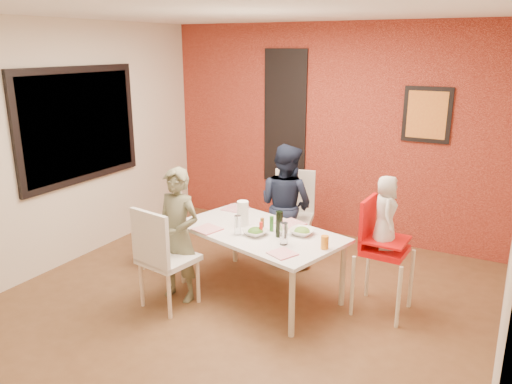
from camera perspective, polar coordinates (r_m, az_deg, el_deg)
The scene contains 34 objects.
ground at distance 5.00m, azimuth -1.68°, elevation -12.50°, with size 4.50×4.50×0.00m, color brown.
ceiling at distance 4.38m, azimuth -1.99°, elevation 20.12°, with size 4.50×4.50×0.02m, color white.
wall_back at distance 6.51m, azimuth 8.29°, elevation 6.82°, with size 4.50×0.02×2.70m, color beige.
wall_front at distance 2.89m, azimuth -25.10°, elevation -6.87°, with size 4.50×0.02×2.70m, color beige.
wall_left at distance 5.94m, azimuth -20.99°, elevation 4.99°, with size 0.02×4.50×2.70m, color beige.
brick_accent_wall at distance 6.49m, azimuth 8.23°, elevation 6.79°, with size 4.50×0.02×2.70m, color maroon.
picture_window_frame at distance 6.02m, azimuth -19.56°, elevation 7.20°, with size 0.05×1.70×1.30m, color black.
picture_window_pane at distance 6.01m, azimuth -19.46°, elevation 7.20°, with size 0.02×1.55×1.15m, color black.
glassblock_strip at distance 6.68m, azimuth 3.36°, elevation 8.51°, with size 0.55×0.03×1.70m, color silver.
glassblock_surround at distance 6.68m, azimuth 3.34°, elevation 8.50°, with size 0.60×0.03×1.76m, color black.
art_print_frame at distance 6.12m, azimuth 18.96°, elevation 8.35°, with size 0.54×0.03×0.64m, color black.
art_print_canvas at distance 6.10m, azimuth 18.93°, elevation 8.33°, with size 0.44×0.01×0.54m, color orange.
dining_table at distance 4.91m, azimuth 0.37°, elevation -5.07°, with size 1.80×1.29×0.68m.
chair_near at distance 4.74m, azimuth -10.78°, elevation -6.94°, with size 0.53×0.53×1.00m.
chair_far at distance 5.87m, azimuth 4.24°, elevation -1.98°, with size 0.57×0.57×1.02m.
chair_left at distance 5.68m, azimuth -10.14°, elevation -3.77°, with size 0.50×0.50×0.86m.
high_chair at distance 4.73m, azimuth 13.95°, elevation -5.92°, with size 0.48×0.48×1.09m.
child_near at distance 4.88m, azimuth -8.89°, elevation -4.89°, with size 0.48×0.32×1.32m, color #5C5C42.
child_far at distance 5.61m, azimuth 3.43°, elevation -1.50°, with size 0.68×0.53×1.39m, color black.
toddler at distance 4.61m, azimuth 14.59°, elevation -2.26°, with size 0.33×0.21×0.67m, color beige.
plate_near_left at distance 4.93m, azimuth -5.59°, elevation -4.24°, with size 0.24×0.24×0.01m, color white.
plate_far_mid at distance 5.07m, azimuth 4.00°, elevation -3.62°, with size 0.24×0.24×0.01m, color silver.
plate_near_right at distance 4.36m, azimuth 3.04°, elevation -7.04°, with size 0.21×0.21×0.01m, color white.
plate_far_left at distance 5.52m, azimuth -2.41°, elevation -1.90°, with size 0.24×0.24×0.01m, color silver.
salad_bowl_a at distance 4.77m, azimuth -0.06°, elevation -4.62°, with size 0.23×0.23×0.06m, color white.
salad_bowl_b at distance 4.80m, azimuth 5.28°, elevation -4.55°, with size 0.23×0.23×0.06m, color white.
wine_bottle at distance 4.70m, azimuth 2.68°, elevation -3.69°, with size 0.07×0.07×0.25m, color black.
wine_glass_a at distance 4.76m, azimuth -2.11°, elevation -3.80°, with size 0.07×0.07×0.19m, color white.
wine_glass_b at distance 4.53m, azimuth 3.20°, elevation -4.77°, with size 0.07×0.07×0.21m, color white.
paper_towel_roll at distance 4.98m, azimuth -1.51°, elevation -2.47°, with size 0.11×0.11×0.26m, color white.
condiment_red at distance 4.75m, azimuth 0.57°, elevation -4.21°, with size 0.03×0.03×0.13m, color red.
condiment_green at distance 4.85m, azimuth 1.79°, elevation -3.65°, with size 0.04×0.04×0.15m, color #2A7025.
condiment_brown at distance 4.83m, azimuth 0.72°, elevation -3.79°, with size 0.04×0.04×0.14m, color brown.
sippy_cup at distance 4.49m, azimuth 7.86°, elevation -5.73°, with size 0.07×0.07×0.12m, color orange.
Camera 1 is at (2.21, -3.77, 2.42)m, focal length 35.00 mm.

